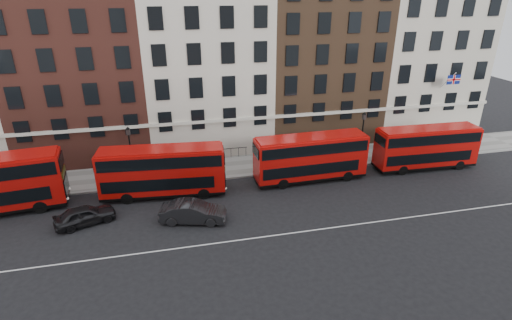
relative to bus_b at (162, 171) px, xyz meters
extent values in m
plane|color=black|center=(5.41, -6.05, -2.35)|extent=(120.00, 120.00, 0.00)
cube|color=slate|center=(5.41, 4.45, -2.27)|extent=(80.00, 5.00, 0.15)
cube|color=gray|center=(5.41, 1.95, -2.27)|extent=(80.00, 0.30, 0.16)
cube|color=white|center=(5.41, -8.05, -2.34)|extent=(70.00, 0.12, 0.01)
cube|color=brown|center=(-7.39, 11.95, 8.65)|extent=(12.80, 10.00, 22.00)
cube|color=#B9B3A3|center=(5.41, 11.95, 7.15)|extent=(12.80, 10.00, 19.00)
cube|color=brown|center=(18.21, 11.95, 8.15)|extent=(12.80, 10.00, 21.00)
cube|color=beige|center=(31.01, 11.95, 7.65)|extent=(12.80, 10.00, 20.00)
cube|color=black|center=(-7.79, 0.60, -0.71)|extent=(0.34, 2.33, 1.38)
cube|color=black|center=(-7.79, 0.60, 0.43)|extent=(0.30, 2.01, 0.45)
cylinder|color=black|center=(-9.65, -0.80, -1.82)|extent=(1.09, 0.41, 1.06)
cylinder|color=black|center=(-9.91, 1.57, -1.82)|extent=(1.09, 0.41, 1.06)
cube|color=#BA0D09|center=(0.03, 0.00, -0.06)|extent=(10.55, 3.41, 3.90)
cube|color=black|center=(0.03, 0.00, -1.89)|extent=(10.55, 3.45, 0.24)
cube|color=black|center=(-0.26, 0.02, -0.72)|extent=(9.37, 3.38, 1.04)
cube|color=black|center=(0.03, 0.00, 1.15)|extent=(10.16, 3.46, 0.99)
cube|color=#BA0D09|center=(0.03, 0.00, 1.94)|extent=(10.23, 3.19, 0.18)
cube|color=black|center=(5.23, -0.49, -0.82)|extent=(0.28, 2.17, 1.28)
cube|color=black|center=(5.23, -0.49, 0.24)|extent=(0.25, 1.87, 0.41)
cylinder|color=black|center=(3.27, -1.41, -1.86)|extent=(1.01, 0.37, 0.99)
cylinder|color=black|center=(3.48, 0.79, -1.86)|extent=(1.01, 0.37, 0.99)
cylinder|color=black|center=(-3.02, -0.83, -1.86)|extent=(1.01, 0.37, 0.99)
cylinder|color=black|center=(-2.81, 1.37, -1.86)|extent=(1.01, 0.37, 0.99)
cube|color=#BA0D09|center=(13.28, 0.00, -0.07)|extent=(10.35, 2.72, 3.87)
cube|color=black|center=(13.28, 0.00, -1.89)|extent=(10.35, 2.76, 0.24)
cube|color=black|center=(12.99, -0.01, -0.73)|extent=(9.17, 2.77, 1.03)
cube|color=black|center=(13.28, 0.00, 1.13)|extent=(9.96, 2.79, 0.98)
cube|color=#BA0D09|center=(13.28, 0.00, 1.91)|extent=(10.05, 2.51, 0.18)
cube|color=black|center=(18.46, 0.13, -0.83)|extent=(0.13, 2.16, 1.27)
cube|color=black|center=(18.46, 0.13, 0.22)|extent=(0.13, 1.86, 0.41)
cylinder|color=black|center=(16.64, -1.01, -1.86)|extent=(0.99, 0.30, 0.98)
cylinder|color=black|center=(16.58, 1.18, -1.86)|extent=(0.99, 0.30, 0.98)
cylinder|color=black|center=(10.37, -1.18, -1.86)|extent=(0.99, 0.30, 0.98)
cylinder|color=black|center=(10.31, 1.02, -1.86)|extent=(0.99, 0.30, 0.98)
cube|color=#BA0D09|center=(25.26, 0.00, -0.13)|extent=(10.08, 2.70, 3.77)
cube|color=black|center=(25.26, 0.00, -1.90)|extent=(10.08, 2.74, 0.23)
cube|color=black|center=(24.98, 0.01, -0.78)|extent=(8.94, 2.74, 1.00)
cube|color=black|center=(25.26, 0.00, 1.03)|extent=(9.70, 2.77, 0.95)
cube|color=#BA0D09|center=(25.26, 0.00, 1.80)|extent=(9.79, 2.50, 0.17)
cube|color=black|center=(30.30, -0.16, -0.87)|extent=(0.14, 2.10, 1.24)
cube|color=black|center=(30.30, -0.16, 0.15)|extent=(0.13, 1.81, 0.40)
cylinder|color=black|center=(28.47, -1.17, -1.87)|extent=(0.96, 0.30, 0.95)
cylinder|color=black|center=(28.54, 0.96, -1.87)|extent=(0.96, 0.30, 0.95)
cylinder|color=black|center=(22.37, -0.98, -1.87)|extent=(0.96, 0.30, 0.95)
cylinder|color=black|center=(22.44, 1.16, -1.87)|extent=(0.96, 0.30, 0.95)
imported|color=black|center=(-5.92, -3.28, -1.60)|extent=(4.73, 3.13, 1.50)
imported|color=#242427|center=(2.11, -4.81, -1.52)|extent=(5.30, 2.95, 1.65)
cylinder|color=black|center=(-2.61, 3.01, 0.10)|extent=(0.14, 0.14, 4.60)
cylinder|color=black|center=(-2.61, 3.01, -1.90)|extent=(0.32, 0.32, 0.60)
cube|color=#262626|center=(-2.61, 3.01, 2.65)|extent=(0.32, 0.32, 0.55)
cone|color=black|center=(-2.61, 3.01, 3.00)|extent=(0.44, 0.44, 0.25)
cylinder|color=black|center=(19.55, 2.43, 0.10)|extent=(0.14, 0.14, 4.60)
cylinder|color=black|center=(19.55, 2.43, -1.90)|extent=(0.32, 0.32, 0.60)
cube|color=#262626|center=(19.55, 2.43, 2.65)|extent=(0.32, 0.32, 0.55)
cone|color=black|center=(19.55, 2.43, 3.00)|extent=(0.44, 0.44, 0.25)
cylinder|color=black|center=(30.64, 2.21, -0.90)|extent=(0.12, 0.12, 2.60)
cube|color=black|center=(30.64, 2.06, 0.70)|extent=(0.25, 0.30, 0.75)
sphere|color=red|center=(30.64, 1.89, 0.92)|extent=(0.14, 0.14, 0.14)
sphere|color=#0C9919|center=(30.64, 1.89, 0.48)|extent=(0.14, 0.14, 0.14)
camera|label=1|loc=(0.87, -31.53, 14.31)|focal=28.00mm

